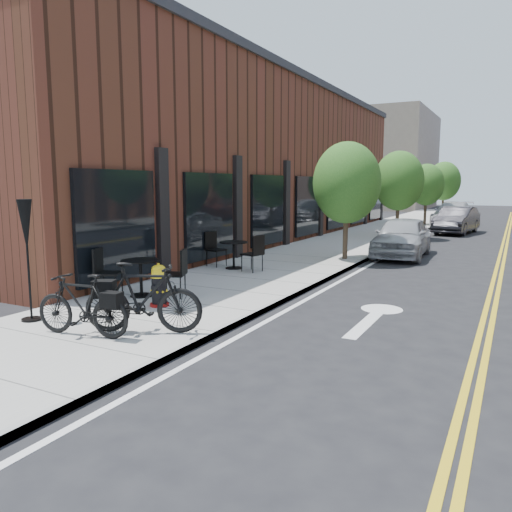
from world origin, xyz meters
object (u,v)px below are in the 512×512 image
Objects in this scene: fire_hydrant at (159,286)px; bicycle_right at (143,298)px; bicycle_left at (82,305)px; patio_umbrella at (26,234)px; parked_car_b at (456,220)px; bistro_set_c at (234,251)px; parked_car_a at (402,237)px; bistro_set_b at (141,272)px; parked_car_c at (453,214)px.

fire_hydrant is 1.84m from bicycle_right.
bicycle_left is (0.18, -2.18, 0.10)m from fire_hydrant.
patio_umbrella reaches higher than parked_car_b.
bistro_set_c is at bearing 122.74° from fire_hydrant.
parked_car_b is (0.80, 9.91, -0.01)m from parked_car_a.
bistro_set_c is (-1.86, 6.18, -0.07)m from bicycle_right.
bistro_set_c is at bearing -179.67° from bicycle_left.
parked_car_a is at bearing -33.29° from bicycle_right.
parked_car_c reaches higher than bistro_set_b.
parked_car_c is at bearing 105.60° from parked_car_b.
parked_car_c reaches higher than bicycle_left.
bicycle_right is at bearing -101.03° from parked_car_a.
bicycle_left is 12.63m from parked_car_a.
patio_umbrella is at bearing -108.15° from bicycle_left.
parked_car_b is (3.55, 20.09, 0.17)m from fire_hydrant.
parked_car_a is (3.66, 9.65, 0.07)m from bistro_set_b.
parked_car_c is (2.85, 25.09, 0.21)m from fire_hydrant.
parked_car_b is at bearing 101.33° from fire_hydrant.
bicycle_right is at bearing 8.72° from patio_umbrella.
bistro_set_b reaches higher than bicycle_left.
bicycle_right is 0.38× the size of parked_car_c.
parked_car_b reaches higher than bistro_set_b.
parked_car_b is (4.46, 19.56, 0.05)m from bistro_set_b.
patio_umbrella is 0.51× the size of parked_car_b.
patio_umbrella is at bearing -104.13° from fire_hydrant.
parked_car_a is at bearing 71.19° from patio_umbrella.
bicycle_left is 0.79× the size of patio_umbrella.
bicycle_right is (0.76, 0.61, 0.07)m from bicycle_left.
bistro_set_c is 0.90× the size of patio_umbrella.
parked_car_a is at bearing -88.53° from parked_car_c.
parked_car_a reaches higher than fire_hydrant.
bistro_set_b is at bearing 171.39° from fire_hydrant.
bicycle_left is 0.34× the size of parked_car_c.
bistro_set_c is at bearing -98.51° from parked_car_b.
parked_car_b reaches higher than bicycle_right.
parked_car_a is 14.91m from parked_car_c.
parked_car_a reaches higher than bicycle_right.
patio_umbrella is (-1.38, -1.93, 1.15)m from fire_hydrant.
bistro_set_c is (-0.93, 4.60, 0.10)m from fire_hydrant.
parked_car_b is (3.37, 22.27, 0.06)m from bicycle_left.
fire_hydrant is 0.17× the size of parked_car_c.
bistro_set_c is at bearing -98.59° from parked_car_c.
parked_car_c is (3.76, 24.56, 0.10)m from bistro_set_b.
patio_umbrella reaches higher than bistro_set_b.
bicycle_left is at bearing -9.24° from patio_umbrella.
fire_hydrant is at bearing 175.69° from bicycle_left.
bicycle_left reaches higher than bistro_set_c.
bicycle_left is 0.87× the size of bistro_set_b.
fire_hydrant is 25.25m from parked_car_c.
bistro_set_b is 10.32m from parked_car_a.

